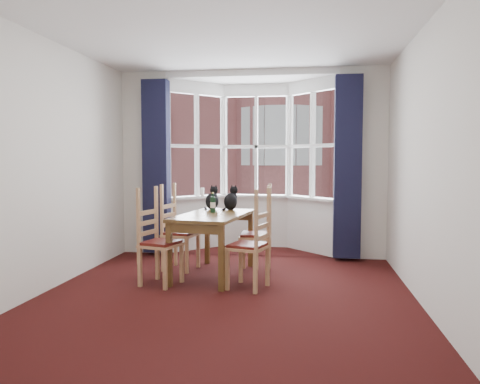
% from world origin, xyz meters
% --- Properties ---
extents(floor, '(4.50, 4.50, 0.00)m').
position_xyz_m(floor, '(0.00, 0.00, 0.00)').
color(floor, black).
rests_on(floor, ground).
extents(ceiling, '(4.50, 4.50, 0.00)m').
position_xyz_m(ceiling, '(0.00, 0.00, 2.80)').
color(ceiling, white).
rests_on(ceiling, floor).
extents(wall_left, '(0.00, 4.50, 4.50)m').
position_xyz_m(wall_left, '(-2.00, 0.00, 1.40)').
color(wall_left, silver).
rests_on(wall_left, floor).
extents(wall_right, '(0.00, 4.50, 4.50)m').
position_xyz_m(wall_right, '(2.00, 0.00, 1.40)').
color(wall_right, silver).
rests_on(wall_right, floor).
extents(wall_near, '(4.00, 0.00, 4.00)m').
position_xyz_m(wall_near, '(0.00, -2.25, 1.40)').
color(wall_near, silver).
rests_on(wall_near, floor).
extents(wall_back_pier_left, '(0.70, 0.12, 2.80)m').
position_xyz_m(wall_back_pier_left, '(-1.65, 2.25, 1.40)').
color(wall_back_pier_left, silver).
rests_on(wall_back_pier_left, floor).
extents(wall_back_pier_right, '(0.70, 0.12, 2.80)m').
position_xyz_m(wall_back_pier_right, '(1.65, 2.25, 1.40)').
color(wall_back_pier_right, silver).
rests_on(wall_back_pier_right, floor).
extents(bay_window, '(2.76, 0.94, 2.80)m').
position_xyz_m(bay_window, '(0.00, 2.75, 1.40)').
color(bay_window, white).
rests_on(bay_window, floor).
extents(curtain_left, '(0.38, 0.22, 2.60)m').
position_xyz_m(curtain_left, '(-1.42, 2.07, 1.35)').
color(curtain_left, black).
rests_on(curtain_left, floor).
extents(curtain_right, '(0.38, 0.22, 2.60)m').
position_xyz_m(curtain_right, '(1.42, 2.07, 1.35)').
color(curtain_right, black).
rests_on(curtain_right, floor).
extents(dining_table, '(0.91, 1.45, 0.78)m').
position_xyz_m(dining_table, '(-0.30, 0.91, 0.68)').
color(dining_table, brown).
rests_on(dining_table, floor).
extents(chair_left_near, '(0.50, 0.51, 0.92)m').
position_xyz_m(chair_left_near, '(-0.91, 0.44, 0.47)').
color(chair_left_near, tan).
rests_on(chair_left_near, floor).
extents(chair_left_far, '(0.47, 0.49, 0.92)m').
position_xyz_m(chair_left_far, '(-0.89, 1.20, 0.47)').
color(chair_left_far, tan).
rests_on(chair_left_far, floor).
extents(chair_right_near, '(0.50, 0.52, 0.92)m').
position_xyz_m(chair_right_near, '(0.28, 0.39, 0.47)').
color(chair_right_near, tan).
rests_on(chair_right_near, floor).
extents(chair_right_far, '(0.42, 0.43, 0.92)m').
position_xyz_m(chair_right_far, '(0.29, 1.18, 0.47)').
color(chair_right_far, tan).
rests_on(chair_right_far, floor).
extents(cat_left, '(0.20, 0.27, 0.34)m').
position_xyz_m(cat_left, '(-0.43, 1.45, 0.91)').
color(cat_left, black).
rests_on(cat_left, dining_table).
extents(cat_right, '(0.25, 0.29, 0.34)m').
position_xyz_m(cat_right, '(-0.17, 1.43, 0.91)').
color(cat_right, black).
rests_on(cat_right, dining_table).
extents(wine_bottle, '(0.07, 0.07, 0.26)m').
position_xyz_m(wine_bottle, '(-0.34, 1.05, 0.90)').
color(wine_bottle, black).
rests_on(wine_bottle, dining_table).
extents(candle_tall, '(0.06, 0.06, 0.13)m').
position_xyz_m(candle_tall, '(-0.83, 2.60, 0.94)').
color(candle_tall, white).
rests_on(candle_tall, bay_window).
extents(street, '(80.00, 80.00, 0.00)m').
position_xyz_m(street, '(0.00, 32.25, -6.00)').
color(street, '#333335').
rests_on(street, ground).
extents(tenement_building, '(18.40, 7.80, 15.20)m').
position_xyz_m(tenement_building, '(0.00, 14.01, 1.60)').
color(tenement_building, '#AC5C58').
rests_on(tenement_building, street).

